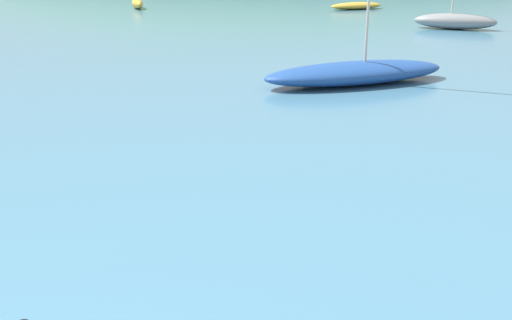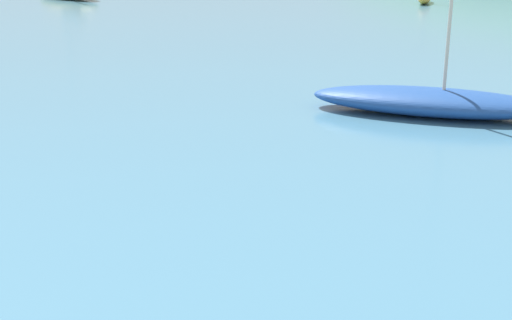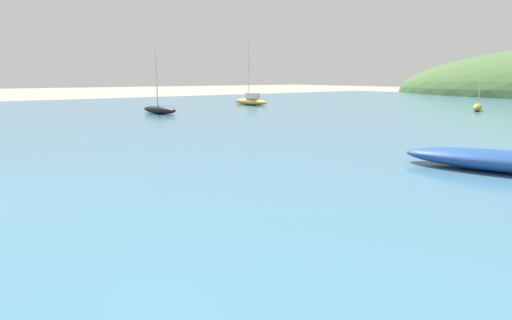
# 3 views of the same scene
# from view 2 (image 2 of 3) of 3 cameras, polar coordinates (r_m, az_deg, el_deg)

# --- Properties ---
(boat_white_sailboat) EXTENTS (5.13, 3.19, 5.96)m
(boat_white_sailboat) POSITION_cam_2_polar(r_m,az_deg,el_deg) (15.20, 13.80, 4.62)
(boat_white_sailboat) COLOR #1E4793
(boat_white_sailboat) RESTS_ON water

